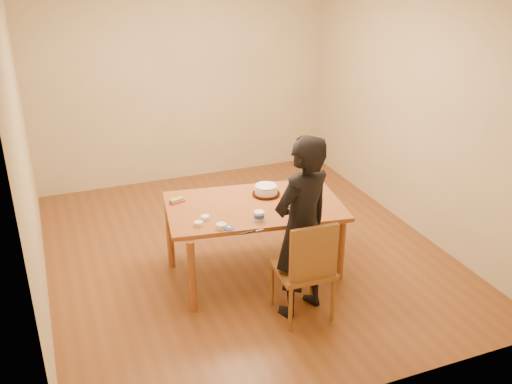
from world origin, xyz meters
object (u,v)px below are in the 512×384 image
object	(u,v)px
dining_table	(254,206)
cake	(266,190)
person	(302,228)
cake_plate	(266,194)
dining_chair	(303,269)

from	to	relation	value
dining_table	cake	size ratio (longest dim) A/B	7.37
dining_table	cake	world-z (taller)	cake
person	cake_plate	bearing A→B (deg)	-111.58
dining_chair	cake	size ratio (longest dim) A/B	2.10
dining_chair	cake	distance (m)	1.00
dining_table	cake	distance (m)	0.26
dining_chair	cake	bearing A→B (deg)	90.54
cake	dining_table	bearing A→B (deg)	-139.78
person	dining_table	bearing A→B (deg)	-97.53
cake_plate	cake	xyz separation A→B (m)	(0.00, 0.00, 0.05)
cake_plate	person	xyz separation A→B (m)	(-0.04, -0.89, 0.07)
dining_table	person	distance (m)	0.75
dining_table	dining_chair	size ratio (longest dim) A/B	3.51
cake_plate	cake	distance (m)	0.05
dining_table	cake	bearing A→B (deg)	48.56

